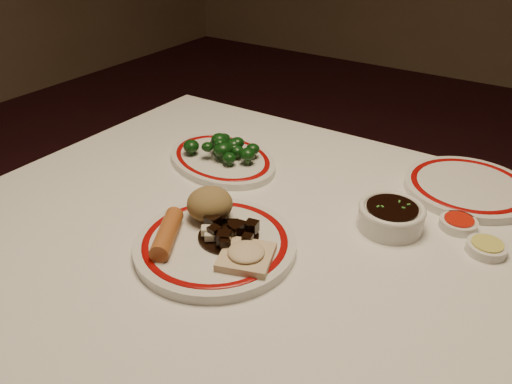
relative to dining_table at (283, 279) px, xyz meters
The scene contains 12 objects.
dining_table is the anchor object (origin of this frame).
main_plate 0.16m from the dining_table, 130.01° to the right, with size 0.31×0.31×0.02m.
rice_mound 0.19m from the dining_table, 160.50° to the right, with size 0.08×0.08×0.06m, color olive.
spring_roll 0.23m from the dining_table, 135.85° to the right, with size 0.03×0.03×0.11m, color #B1612B.
fried_wonton 0.16m from the dining_table, 93.69° to the right, with size 0.10×0.10×0.02m.
stirfry_heap 0.16m from the dining_table, 129.42° to the right, with size 0.10×0.10×0.03m.
broccoli_plate 0.32m from the dining_table, 147.62° to the left, with size 0.32×0.30×0.02m.
broccoli_pile 0.32m from the dining_table, 146.32° to the left, with size 0.16×0.10×0.05m.
soy_bowl 0.22m from the dining_table, 42.72° to the left, with size 0.11×0.11×0.04m.
sweet_sour_dish 0.32m from the dining_table, 38.81° to the left, with size 0.06×0.06×0.02m.
mustard_dish 0.34m from the dining_table, 26.24° to the left, with size 0.06×0.06×0.02m.
far_plate 0.41m from the dining_table, 56.35° to the left, with size 0.32×0.32×0.02m.
Camera 1 is at (0.34, -0.60, 1.25)m, focal length 35.00 mm.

